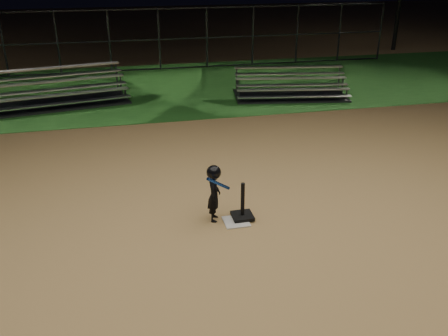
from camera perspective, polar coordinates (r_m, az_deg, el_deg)
ground at (r=8.92m, az=1.43°, el=-6.36°), size 80.00×80.00×0.00m
grass_strip at (r=18.14m, az=-6.42°, el=9.41°), size 60.00×8.00×0.01m
home_plate at (r=8.92m, az=1.44°, el=-6.30°), size 0.45×0.45×0.02m
batting_tee at (r=8.98m, az=2.18°, el=-5.11°), size 0.38×0.38×0.70m
child_batter at (r=8.73m, az=-1.17°, el=-2.77°), size 0.49×0.52×1.08m
bleacher_left at (r=16.82m, az=-18.91°, el=7.87°), size 4.68×2.90×1.07m
bleacher_right at (r=16.90m, az=7.79°, el=8.91°), size 3.99×2.41×0.92m
backstop_fence at (r=20.81m, az=-7.61°, el=14.71°), size 20.08×0.08×2.50m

